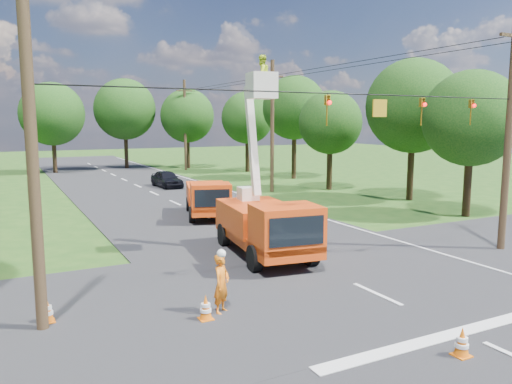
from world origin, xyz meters
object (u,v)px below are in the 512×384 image
traffic_cone_3 (206,308)px  traffic_cone_6 (247,199)px  second_truck (208,198)px  traffic_cone_0 (462,342)px  pole_right_mid (272,125)px  tree_far_b (125,109)px  tree_right_d (294,108)px  tree_right_c (330,123)px  distant_car (167,179)px  bucket_truck (266,216)px  ground_worker (222,284)px  traffic_cone_2 (280,229)px  tree_far_c (187,116)px  tree_right_b (413,106)px  tree_right_a (471,119)px  pole_right_near (509,129)px  pole_left (32,157)px  tree_right_e (247,118)px  traffic_cone_4 (47,310)px  pole_right_far (185,124)px  tree_far_a (52,114)px

traffic_cone_3 → traffic_cone_6: size_ratio=1.00×
second_truck → traffic_cone_0: size_ratio=8.57×
traffic_cone_3 → traffic_cone_6: 19.47m
pole_right_mid → tree_far_b: (-5.50, 25.00, 1.70)m
tree_right_d → tree_right_c: bearing=-101.3°
distant_car → bucket_truck: bearing=-101.2°
ground_worker → traffic_cone_2: ground_worker is taller
traffic_cone_0 → tree_far_c: (10.55, 48.11, 5.70)m
traffic_cone_6 → tree_right_b: tree_right_b is taller
tree_right_a → pole_right_near: bearing=-129.8°
traffic_cone_6 → traffic_cone_2: bearing=-106.9°
pole_left → tree_right_e: 42.07m
tree_right_b → tree_right_d: (-0.20, 15.00, 0.24)m
tree_right_d → tree_right_e: 8.11m
pole_left → tree_right_b: (24.50, 12.00, 1.93)m
pole_left → traffic_cone_4: bearing=69.6°
tree_right_e → traffic_cone_4: bearing=-123.8°
ground_worker → traffic_cone_4: bearing=122.0°
traffic_cone_6 → pole_right_mid: bearing=45.4°
bucket_truck → traffic_cone_3: bucket_truck is taller
second_truck → distant_car: bearing=99.6°
pole_right_far → tree_right_a: 34.37m
tree_far_c → tree_right_d: bearing=-70.5°
traffic_cone_4 → pole_right_far: 43.71m
ground_worker → tree_right_e: (18.69, 36.10, 4.96)m
ground_worker → tree_right_b: tree_right_b is taller
tree_far_a → traffic_cone_3: bearing=-90.6°
traffic_cone_0 → pole_right_mid: bearing=69.9°
bucket_truck → tree_right_c: size_ratio=1.02×
pole_right_mid → tree_far_b: tree_far_b is taller
traffic_cone_0 → tree_right_d: (15.85, 33.11, 6.32)m
traffic_cone_6 → tree_far_b: tree_far_b is taller
bucket_truck → tree_right_c: (14.10, 15.34, 3.65)m
traffic_cone_3 → tree_right_a: size_ratio=0.09×
tree_right_c → tree_right_d: bearing=78.7°
tree_far_b → distant_car: bearing=-93.0°
second_truck → pole_right_far: size_ratio=0.61×
traffic_cone_2 → traffic_cone_6: (2.79, 9.17, 0.00)m
ground_worker → traffic_cone_6: 18.93m
distant_car → tree_right_b: (12.99, -14.26, 5.73)m
traffic_cone_2 → tree_right_c: (11.88, 12.63, 4.95)m
pole_right_near → tree_right_d: bearing=76.9°
traffic_cone_4 → pole_right_far: size_ratio=0.07×
traffic_cone_6 → tree_far_a: bearing=108.4°
second_truck → tree_far_a: tree_far_a is taller
pole_left → pole_right_near: bearing=0.0°
traffic_cone_2 → tree_right_b: (13.68, 5.63, 6.08)m
pole_right_far → tree_right_e: 7.32m
second_truck → tree_right_e: 26.68m
tree_right_a → tree_right_e: (0.30, 29.00, 0.25)m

